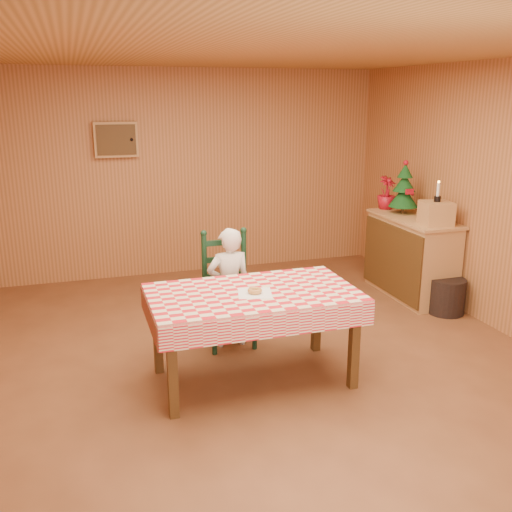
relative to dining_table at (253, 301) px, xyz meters
The scene contains 13 objects.
ground 0.72m from the dining_table, 49.40° to the left, with size 6.00×6.00×0.00m, color brown.
cabin_walls 1.34m from the dining_table, 78.69° to the left, with size 5.10×6.05×2.65m.
dining_table is the anchor object (origin of this frame).
ladder_chair 0.81m from the dining_table, 90.00° to the left, with size 0.44×0.40×1.08m.
seated_child 0.74m from the dining_table, 90.00° to the left, with size 0.41×0.27×1.12m, color white.
napkin 0.10m from the dining_table, 90.00° to the right, with size 0.26×0.26×0.00m, color white.
donut 0.12m from the dining_table, 90.00° to the right, with size 0.12×0.12×0.04m, color #C18845.
shelf_unit 2.76m from the dining_table, 31.17° to the left, with size 0.54×1.24×0.93m.
crate 2.61m from the dining_table, 23.45° to the left, with size 0.30×0.30×0.25m, color tan.
christmas_tree 2.95m from the dining_table, 35.31° to the left, with size 0.34×0.34×0.62m.
flower_arrangement 3.08m from the dining_table, 40.47° to the left, with size 0.22×0.22×0.40m, color #A20F1E.
candle_set 2.64m from the dining_table, 23.45° to the left, with size 0.07×0.07×0.22m.
storage_bin 2.60m from the dining_table, 18.20° to the left, with size 0.38×0.38×0.38m, color black.
Camera 1 is at (-1.41, -4.23, 2.26)m, focal length 40.00 mm.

